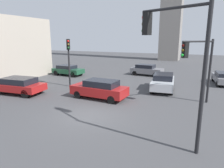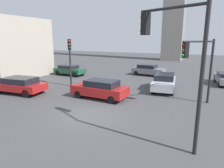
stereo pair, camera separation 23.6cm
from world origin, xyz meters
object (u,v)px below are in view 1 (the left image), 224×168
at_px(car_5, 146,70).
at_px(traffic_light_1, 175,47).
at_px(traffic_light_3, 197,58).
at_px(car_2, 100,89).
at_px(car_1, 163,82).
at_px(car_4, 224,78).
at_px(car_6, 18,85).
at_px(traffic_light_0, 69,54).
at_px(car_3, 68,70).

bearing_deg(car_5, traffic_light_1, -66.81).
xyz_separation_m(traffic_light_3, car_5, (-6.04, 10.03, -2.55)).
bearing_deg(traffic_light_1, car_2, -13.20).
bearing_deg(traffic_light_3, car_2, -36.12).
xyz_separation_m(traffic_light_1, car_1, (-1.98, 9.39, -3.48)).
relative_size(car_4, car_6, 0.90).
height_order(traffic_light_0, car_2, traffic_light_0).
bearing_deg(traffic_light_0, car_2, 22.39).
bearing_deg(car_4, car_2, 129.20).
distance_m(traffic_light_3, car_4, 9.01).
distance_m(traffic_light_3, car_5, 11.98).
distance_m(car_4, car_5, 8.75).
bearing_deg(traffic_light_3, traffic_light_1, 35.16).
relative_size(car_1, car_6, 0.95).
bearing_deg(car_5, car_2, -88.57).
bearing_deg(traffic_light_0, car_3, 178.67).
relative_size(traffic_light_1, car_1, 1.31).
bearing_deg(car_1, traffic_light_0, -81.73).
height_order(traffic_light_3, car_4, traffic_light_3).
distance_m(traffic_light_1, car_6, 13.78).
height_order(traffic_light_3, car_6, traffic_light_3).
distance_m(car_4, car_6, 19.75).
bearing_deg(car_2, car_6, 15.81).
distance_m(car_2, car_4, 13.37).
bearing_deg(traffic_light_0, car_6, -70.09).
relative_size(car_2, car_6, 0.93).
height_order(traffic_light_0, car_6, traffic_light_0).
xyz_separation_m(car_1, car_6, (-10.98, -6.30, -0.03)).
bearing_deg(car_4, traffic_light_1, 160.22).
height_order(traffic_light_1, car_4, traffic_light_1).
xyz_separation_m(traffic_light_0, traffic_light_3, (11.33, -1.09, 0.08)).
bearing_deg(car_2, traffic_light_1, 144.80).
distance_m(traffic_light_1, traffic_light_3, 6.19).
bearing_deg(car_1, car_3, -108.09).
bearing_deg(traffic_light_1, traffic_light_0, -9.20).
height_order(traffic_light_0, car_3, traffic_light_0).
relative_size(traffic_light_0, car_5, 1.12).
bearing_deg(car_4, traffic_light_3, 156.21).
height_order(traffic_light_3, car_1, traffic_light_3).
bearing_deg(car_1, car_4, 126.53).
bearing_deg(car_1, car_2, -46.90).
bearing_deg(traffic_light_3, car_1, -97.93).
height_order(traffic_light_1, car_2, traffic_light_1).
height_order(car_2, car_3, car_2).
bearing_deg(car_6, traffic_light_1, 161.11).
bearing_deg(car_5, car_1, -58.80).
height_order(traffic_light_0, car_4, traffic_light_0).
distance_m(car_5, car_6, 15.10).
bearing_deg(car_3, traffic_light_0, -48.83).
height_order(traffic_light_0, car_1, traffic_light_0).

